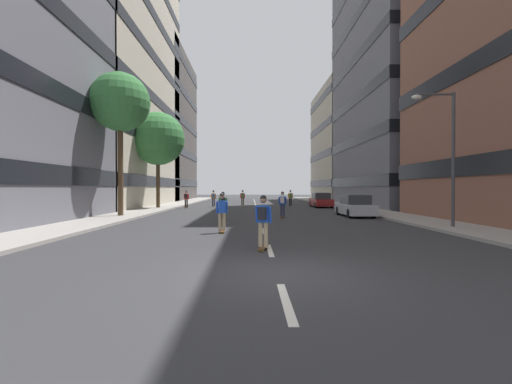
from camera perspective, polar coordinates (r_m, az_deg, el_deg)
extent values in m
plane|color=#333335|center=(32.32, 0.16, -2.91)|extent=(145.54, 145.54, 0.00)
cube|color=#9E9991|center=(36.43, -15.08, -2.42)|extent=(3.06, 66.71, 0.14)
cube|color=#9E9991|center=(36.76, 15.07, -2.39)|extent=(3.06, 66.71, 0.14)
cube|color=silver|center=(6.35, 5.02, -17.72)|extent=(0.16, 2.20, 0.01)
cube|color=silver|center=(11.19, 2.32, -9.65)|extent=(0.16, 2.20, 0.01)
cube|color=silver|center=(16.13, 1.30, -6.48)|extent=(0.16, 2.20, 0.01)
cube|color=silver|center=(21.10, 0.76, -4.79)|extent=(0.16, 2.20, 0.01)
cube|color=silver|center=(26.08, 0.43, -3.75)|extent=(0.16, 2.20, 0.01)
cube|color=silver|center=(31.06, 0.21, -3.04)|extent=(0.16, 2.20, 0.01)
cube|color=silver|center=(36.05, 0.04, -2.53)|extent=(0.16, 2.20, 0.01)
cube|color=silver|center=(41.05, -0.08, -2.14)|extent=(0.16, 2.20, 0.01)
cube|color=silver|center=(46.04, -0.17, -1.84)|extent=(0.16, 2.20, 0.01)
cube|color=silver|center=(51.03, -0.25, -1.60)|extent=(0.16, 2.20, 0.01)
cube|color=silver|center=(56.03, -0.31, -1.40)|extent=(0.16, 2.20, 0.01)
cube|color=silver|center=(61.03, -0.37, -1.23)|extent=(0.16, 2.20, 0.01)
cube|color=#BCB29E|center=(45.45, -25.90, 21.31)|extent=(14.88, 23.92, 36.18)
cube|color=black|center=(42.52, -25.80, 1.54)|extent=(15.00, 24.04, 1.10)
cube|color=black|center=(42.83, -25.83, 7.60)|extent=(15.00, 24.04, 1.10)
cube|color=black|center=(43.62, -25.86, 13.51)|extent=(15.00, 24.04, 1.10)
cube|color=black|center=(44.85, -25.89, 19.15)|extent=(15.00, 24.04, 1.10)
cube|color=black|center=(46.48, -25.92, 24.44)|extent=(15.00, 24.04, 1.10)
cube|color=#4C4744|center=(60.63, -18.36, 9.98)|extent=(14.88, 19.27, 23.75)
cube|color=black|center=(59.83, -18.33, 1.43)|extent=(15.00, 19.39, 1.10)
cube|color=black|center=(60.08, -18.34, 5.96)|extent=(15.00, 19.39, 1.10)
cube|color=black|center=(60.71, -18.36, 10.43)|extent=(15.00, 19.39, 1.10)
cube|color=black|center=(61.70, -18.38, 14.78)|extent=(15.00, 19.39, 1.10)
cube|color=black|center=(63.03, -18.39, 18.97)|extent=(15.00, 19.39, 1.10)
cube|color=slate|center=(45.24, 25.49, 18.44)|extent=(14.88, 20.16, 31.75)
cube|color=black|center=(43.06, 25.40, 1.54)|extent=(15.00, 20.28, 1.10)
cube|color=black|center=(43.38, 25.43, 7.54)|extent=(15.00, 20.28, 1.10)
cube|color=black|center=(44.16, 25.46, 13.39)|extent=(15.00, 20.28, 1.10)
cube|color=black|center=(45.38, 25.49, 18.98)|extent=(15.00, 20.28, 1.10)
cube|color=black|center=(47.01, 25.52, 24.24)|extent=(15.00, 20.28, 1.10)
cube|color=#BCB29E|center=(60.64, 17.58, 7.47)|extent=(14.88, 17.49, 18.47)
cube|color=black|center=(60.22, 17.55, 1.35)|extent=(15.00, 17.61, 1.10)
cube|color=black|center=(60.45, 17.57, 5.73)|extent=(15.00, 17.61, 1.10)
cube|color=black|center=(61.04, 17.58, 10.05)|extent=(15.00, 17.61, 1.10)
cube|color=black|center=(61.96, 17.60, 14.26)|extent=(15.00, 17.61, 1.10)
cube|color=#B2B7BF|center=(25.27, 16.12, -2.72)|extent=(1.80, 4.40, 0.70)
cube|color=#2D3338|center=(25.09, 16.22, -1.21)|extent=(1.60, 2.10, 0.64)
cylinder|color=black|center=(26.46, 13.54, -3.02)|extent=(0.22, 0.64, 0.64)
cylinder|color=black|center=(26.90, 16.84, -2.97)|extent=(0.22, 0.64, 0.64)
cylinder|color=black|center=(23.67, 15.30, -3.45)|extent=(0.22, 0.64, 0.64)
cylinder|color=black|center=(24.16, 18.95, -3.38)|extent=(0.22, 0.64, 0.64)
cube|color=maroon|center=(36.60, 10.73, -1.67)|extent=(1.80, 4.40, 0.70)
cube|color=#2D3338|center=(36.43, 10.78, -0.63)|extent=(1.60, 2.10, 0.64)
cylinder|color=black|center=(37.88, 9.10, -1.91)|extent=(0.22, 0.64, 0.64)
cylinder|color=black|center=(38.19, 11.47, -1.89)|extent=(0.22, 0.64, 0.64)
cylinder|color=black|center=(35.03, 9.93, -2.12)|extent=(0.22, 0.64, 0.64)
cylinder|color=black|center=(35.37, 12.48, -2.10)|extent=(0.22, 0.64, 0.64)
cylinder|color=#4C3823|center=(34.25, -16.00, 1.56)|extent=(0.36, 0.36, 4.85)
sphere|color=#387A3D|center=(34.58, -16.02, 8.53)|extent=(5.07, 5.07, 5.07)
cylinder|color=#4C3823|center=(25.20, -21.64, 3.59)|extent=(0.36, 0.36, 6.35)
sphere|color=#387A3D|center=(25.85, -21.68, 13.76)|extent=(3.98, 3.98, 3.98)
cylinder|color=#3F3F44|center=(19.19, 29.99, 4.70)|extent=(0.16, 0.16, 6.50)
cylinder|color=#3F3F44|center=(19.24, 27.67, 14.21)|extent=(1.80, 0.10, 0.10)
ellipsoid|color=silver|center=(18.80, 25.19, 14.08)|extent=(0.50, 0.30, 0.24)
cube|color=brown|center=(38.85, 5.75, -2.19)|extent=(0.23, 0.91, 0.02)
cylinder|color=#D8BF4C|center=(39.16, 5.68, -2.24)|extent=(0.18, 0.08, 0.07)
cylinder|color=#D8BF4C|center=(38.53, 5.82, -2.28)|extent=(0.18, 0.08, 0.07)
cylinder|color=black|center=(38.81, 5.62, -1.58)|extent=(0.14, 0.14, 0.80)
cylinder|color=black|center=(38.84, 5.88, -1.58)|extent=(0.14, 0.14, 0.80)
cube|color=orange|center=(38.81, 5.75, -0.59)|extent=(0.33, 0.21, 0.55)
cylinder|color=orange|center=(38.83, 5.42, -0.63)|extent=(0.10, 0.23, 0.55)
cylinder|color=orange|center=(38.89, 6.06, -0.63)|extent=(0.10, 0.23, 0.55)
sphere|color=beige|center=(38.82, 5.75, 0.08)|extent=(0.22, 0.22, 0.22)
sphere|color=black|center=(38.82, 5.75, 0.16)|extent=(0.21, 0.21, 0.21)
cube|color=#4C8C4C|center=(38.63, 5.79, -0.55)|extent=(0.26, 0.17, 0.40)
cube|color=brown|center=(38.81, -2.25, -2.19)|extent=(0.25, 0.91, 0.02)
cylinder|color=#D8BF4C|center=(39.13, -2.26, -2.24)|extent=(0.18, 0.08, 0.07)
cylinder|color=#D8BF4C|center=(38.49, -2.23, -2.28)|extent=(0.18, 0.08, 0.07)
cylinder|color=#594C47|center=(38.78, -2.38, -1.58)|extent=(0.15, 0.15, 0.80)
cylinder|color=#594C47|center=(38.79, -2.11, -1.58)|extent=(0.15, 0.15, 0.80)
cube|color=red|center=(38.77, -2.25, -0.59)|extent=(0.33, 0.22, 0.55)
cylinder|color=red|center=(38.81, -2.57, -0.63)|extent=(0.10, 0.23, 0.55)
cylinder|color=red|center=(38.82, -1.93, -0.62)|extent=(0.10, 0.23, 0.55)
sphere|color=tan|center=(38.78, -2.25, 0.09)|extent=(0.22, 0.22, 0.22)
sphere|color=black|center=(38.78, -2.25, 0.16)|extent=(0.21, 0.21, 0.21)
cube|color=#4C8C4C|center=(38.59, -2.24, -0.55)|extent=(0.27, 0.17, 0.40)
cube|color=brown|center=(21.17, -5.53, -4.56)|extent=(0.30, 0.92, 0.02)
cylinder|color=#D8BF4C|center=(21.49, -5.55, -4.61)|extent=(0.19, 0.09, 0.07)
cylinder|color=#D8BF4C|center=(20.86, -5.50, -4.77)|extent=(0.19, 0.09, 0.07)
cylinder|color=#2D334C|center=(21.13, -5.77, -3.45)|extent=(0.15, 0.15, 0.80)
cylinder|color=#2D334C|center=(21.14, -5.28, -3.45)|extent=(0.15, 0.15, 0.80)
cube|color=green|center=(21.10, -5.53, -1.62)|extent=(0.34, 0.23, 0.55)
cylinder|color=green|center=(21.14, -6.13, -1.69)|extent=(0.12, 0.24, 0.55)
cylinder|color=green|center=(21.16, -4.94, -1.69)|extent=(0.12, 0.24, 0.55)
sphere|color=#997051|center=(21.11, -5.53, -0.39)|extent=(0.22, 0.22, 0.22)
sphere|color=black|center=(21.10, -5.53, -0.25)|extent=(0.21, 0.21, 0.21)
cube|color=black|center=(20.92, -5.51, -1.56)|extent=(0.28, 0.19, 0.40)
cube|color=brown|center=(15.53, -5.70, -6.46)|extent=(0.28, 0.91, 0.02)
cylinder|color=#D8BF4C|center=(15.86, -5.71, -6.49)|extent=(0.19, 0.09, 0.07)
cylinder|color=#D8BF4C|center=(15.22, -5.68, -6.79)|extent=(0.19, 0.09, 0.07)
cylinder|color=tan|center=(15.49, -6.03, -4.95)|extent=(0.15, 0.15, 0.80)
cylinder|color=tan|center=(15.49, -5.36, -4.95)|extent=(0.15, 0.15, 0.80)
cube|color=blue|center=(15.44, -5.70, -2.46)|extent=(0.34, 0.23, 0.55)
cylinder|color=blue|center=(15.49, -6.52, -2.55)|extent=(0.11, 0.24, 0.55)
cylinder|color=blue|center=(15.49, -4.89, -2.55)|extent=(0.11, 0.24, 0.55)
sphere|color=#997051|center=(15.44, -5.70, -0.77)|extent=(0.22, 0.22, 0.22)
sphere|color=black|center=(15.44, -5.70, -0.58)|extent=(0.21, 0.21, 0.21)
cube|color=brown|center=(35.28, -11.53, -2.49)|extent=(0.26, 0.91, 0.02)
cylinder|color=#D8BF4C|center=(35.59, -11.40, -2.54)|extent=(0.18, 0.08, 0.07)
cylinder|color=#D8BF4C|center=(34.97, -11.66, -2.59)|extent=(0.18, 0.08, 0.07)
cylinder|color=black|center=(35.28, -11.68, -1.82)|extent=(0.15, 0.15, 0.80)
cylinder|color=black|center=(35.24, -11.39, -1.82)|extent=(0.15, 0.15, 0.80)
cube|color=red|center=(35.24, -11.54, -0.72)|extent=(0.33, 0.22, 0.55)
cylinder|color=red|center=(35.34, -11.86, -0.76)|extent=(0.11, 0.23, 0.55)
cylinder|color=red|center=(35.23, -11.17, -0.77)|extent=(0.11, 0.23, 0.55)
sphere|color=#997051|center=(35.25, -11.53, 0.02)|extent=(0.22, 0.22, 0.22)
sphere|color=black|center=(35.25, -11.53, 0.10)|extent=(0.21, 0.21, 0.21)
cube|color=black|center=(35.06, -11.61, -0.68)|extent=(0.27, 0.18, 0.40)
cube|color=brown|center=(37.38, -7.09, -2.30)|extent=(0.25, 0.91, 0.02)
cylinder|color=#D8BF4C|center=(37.71, -7.07, -2.35)|extent=(0.18, 0.08, 0.07)
cylinder|color=#D8BF4C|center=(37.07, -7.12, -2.40)|extent=(0.18, 0.08, 0.07)
cylinder|color=#2D334C|center=(37.37, -7.23, -1.67)|extent=(0.15, 0.15, 0.80)
cylinder|color=#2D334C|center=(37.36, -6.96, -1.67)|extent=(0.15, 0.15, 0.80)
cube|color=orange|center=(37.34, -7.10, -0.64)|extent=(0.33, 0.22, 0.55)
cylinder|color=orange|center=(37.41, -7.43, -0.68)|extent=(0.10, 0.23, 0.55)
cylinder|color=orange|center=(37.38, -6.75, -0.68)|extent=(0.10, 0.23, 0.55)
sphere|color=#997051|center=(37.36, -7.09, 0.06)|extent=(0.22, 0.22, 0.22)
sphere|color=black|center=(37.36, -7.09, 0.14)|extent=(0.21, 0.21, 0.21)
cube|color=#3F72BF|center=(37.16, -7.11, -0.60)|extent=(0.27, 0.17, 0.40)
cube|color=brown|center=(11.26, 1.20, -9.18)|extent=(0.40, 0.92, 0.02)
cylinder|color=#D8BF4C|center=(11.58, 1.51, -9.15)|extent=(0.19, 0.11, 0.07)
cylinder|color=#D8BF4C|center=(10.96, 0.88, -9.70)|extent=(0.19, 0.11, 0.07)
cylinder|color=tan|center=(11.21, 0.75, -7.09)|extent=(0.17, 0.17, 0.80)
cylinder|color=tan|center=(11.18, 1.66, -7.12)|extent=(0.17, 0.17, 0.80)
cube|color=blue|center=(11.12, 1.21, -3.66)|extent=(0.36, 0.27, 0.55)
cylinder|color=blue|center=(11.22, 0.15, -3.76)|extent=(0.14, 0.24, 0.55)
cylinder|color=blue|center=(11.13, 2.37, -3.80)|extent=(0.14, 0.24, 0.55)
sphere|color=#997051|center=(11.12, 1.23, -1.31)|extent=(0.22, 0.22, 0.22)
sphere|color=black|center=(11.12, 1.23, -1.05)|extent=(0.21, 0.21, 0.21)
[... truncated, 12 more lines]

